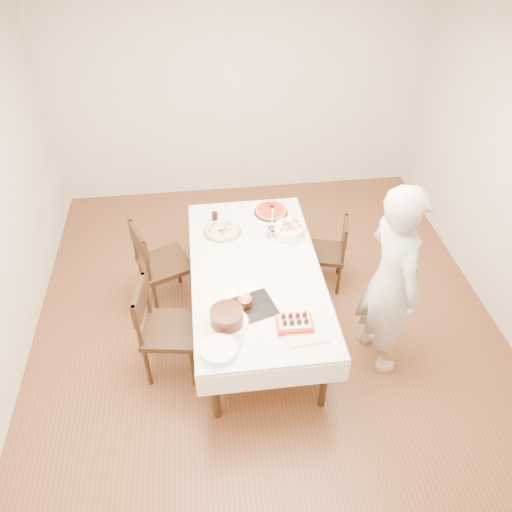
{
  "coord_description": "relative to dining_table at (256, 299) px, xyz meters",
  "views": [
    {
      "loc": [
        -0.51,
        -3.25,
        3.71
      ],
      "look_at": [
        -0.11,
        -0.0,
        0.91
      ],
      "focal_mm": 35.0,
      "sensor_mm": 36.0,
      "label": 1
    }
  ],
  "objects": [
    {
      "name": "dining_table",
      "position": [
        0.0,
        0.0,
        0.0
      ],
      "size": [
        1.38,
        2.26,
        0.75
      ],
      "primitive_type": "cube",
      "rotation": [
        0.0,
        0.0,
        0.12
      ],
      "color": "white",
      "rests_on": "floor"
    },
    {
      "name": "cake_board",
      "position": [
        -0.07,
        -0.45,
        0.38
      ],
      "size": [
        0.4,
        0.4,
        0.01
      ],
      "primitive_type": "cube",
      "rotation": [
        0.0,
        0.0,
        0.29
      ],
      "color": "black",
      "rests_on": "dining_table"
    },
    {
      "name": "chair_left_savory",
      "position": [
        -0.84,
        0.48,
        0.11
      ],
      "size": [
        0.65,
        0.65,
        0.98
      ],
      "primitive_type": null,
      "rotation": [
        0.0,
        0.0,
        3.52
      ],
      "color": "#301E10",
      "rests_on": "floor"
    },
    {
      "name": "wall_back",
      "position": [
        0.11,
        2.5,
        0.98
      ],
      "size": [
        4.5,
        0.04,
        2.7
      ],
      "primitive_type": "cube",
      "color": "beige",
      "rests_on": "floor"
    },
    {
      "name": "chair_left_dessert",
      "position": [
        -0.78,
        -0.38,
        0.11
      ],
      "size": [
        0.57,
        0.57,
        0.98
      ],
      "primitive_type": null,
      "rotation": [
        0.0,
        0.0,
        2.99
      ],
      "color": "#301E10",
      "rests_on": "floor"
    },
    {
      "name": "person",
      "position": [
        1.05,
        -0.47,
        0.54
      ],
      "size": [
        0.56,
        0.74,
        1.84
      ],
      "primitive_type": "imported",
      "rotation": [
        0.0,
        0.0,
        1.76
      ],
      "color": "beige",
      "rests_on": "floor"
    },
    {
      "name": "pizza_white",
      "position": [
        -0.26,
        0.57,
        0.4
      ],
      "size": [
        0.47,
        0.47,
        0.04
      ],
      "primitive_type": "cylinder",
      "rotation": [
        0.0,
        0.0,
        -0.36
      ],
      "color": "beige",
      "rests_on": "dining_table"
    },
    {
      "name": "red_placemat",
      "position": [
        0.39,
        0.51,
        0.38
      ],
      "size": [
        0.34,
        0.34,
        0.01
      ],
      "primitive_type": "cube",
      "rotation": [
        0.0,
        0.0,
        -0.39
      ],
      "color": "#B21E1E",
      "rests_on": "dining_table"
    },
    {
      "name": "layer_cake",
      "position": [
        -0.3,
        -0.6,
        0.44
      ],
      "size": [
        0.41,
        0.41,
        0.13
      ],
      "primitive_type": "cylinder",
      "rotation": [
        0.0,
        0.0,
        -0.24
      ],
      "color": "#381C0E",
      "rests_on": "dining_table"
    },
    {
      "name": "strawberry_box",
      "position": [
        0.22,
        -0.69,
        0.41
      ],
      "size": [
        0.29,
        0.2,
        0.07
      ],
      "primitive_type": null,
      "rotation": [
        0.0,
        0.0,
        -0.04
      ],
      "color": "red",
      "rests_on": "dining_table"
    },
    {
      "name": "shaker_pair",
      "position": [
        0.18,
        0.44,
        0.42
      ],
      "size": [
        0.1,
        0.1,
        0.1
      ],
      "primitive_type": null,
      "rotation": [
        0.0,
        0.0,
        0.16
      ],
      "color": "white",
      "rests_on": "dining_table"
    },
    {
      "name": "plate_stack",
      "position": [
        -0.39,
        -0.88,
        0.4
      ],
      "size": [
        0.3,
        0.3,
        0.06
      ],
      "primitive_type": "cylinder",
      "rotation": [
        0.0,
        0.0,
        -0.1
      ],
      "color": "white",
      "rests_on": "dining_table"
    },
    {
      "name": "birthday_cake",
      "position": [
        -0.14,
        -0.42,
        0.45
      ],
      "size": [
        0.12,
        0.12,
        0.13
      ],
      "primitive_type": "cylinder",
      "rotation": [
        0.0,
        0.0,
        0.04
      ],
      "color": "#3E2110",
      "rests_on": "dining_table"
    },
    {
      "name": "floor",
      "position": [
        0.11,
        0.0,
        -0.38
      ],
      "size": [
        5.0,
        5.0,
        0.0
      ],
      "primitive_type": "plane",
      "color": "#54331C",
      "rests_on": "ground"
    },
    {
      "name": "pizza_pepperoni",
      "position": [
        0.26,
        0.84,
        0.4
      ],
      "size": [
        0.34,
        0.34,
        0.04
      ],
      "primitive_type": "cylinder",
      "rotation": [
        0.0,
        0.0,
        0.0
      ],
      "color": "red",
      "rests_on": "dining_table"
    },
    {
      "name": "box_lid",
      "position": [
        0.29,
        -0.79,
        0.38
      ],
      "size": [
        0.33,
        0.23,
        0.03
      ],
      "primitive_type": "cube",
      "rotation": [
        0.0,
        0.0,
        0.07
      ],
      "color": "beige",
      "rests_on": "dining_table"
    },
    {
      "name": "pasta_bowl",
      "position": [
        0.38,
        0.46,
        0.43
      ],
      "size": [
        0.35,
        0.35,
        0.09
      ],
      "primitive_type": "cylinder",
      "rotation": [
        0.0,
        0.0,
        0.24
      ],
      "color": "white",
      "rests_on": "dining_table"
    },
    {
      "name": "china_plate",
      "position": [
        -0.31,
        -0.76,
        0.38
      ],
      "size": [
        0.31,
        0.31,
        0.01
      ],
      "primitive_type": "cylinder",
      "rotation": [
        0.0,
        0.0,
        -0.38
      ],
      "color": "white",
      "rests_on": "dining_table"
    },
    {
      "name": "chair_right_savory",
      "position": [
        0.79,
        0.54,
        0.03
      ],
      "size": [
        0.51,
        0.51,
        0.81
      ],
      "primitive_type": null,
      "rotation": [
        0.0,
        0.0,
        -0.27
      ],
      "color": "#301E10",
      "rests_on": "floor"
    },
    {
      "name": "cola_glass",
      "position": [
        -0.32,
        0.76,
        0.43
      ],
      "size": [
        0.06,
        0.06,
        0.11
      ],
      "primitive_type": "cylinder",
      "rotation": [
        0.0,
        0.0,
        -0.1
      ],
      "color": "black",
      "rests_on": "dining_table"
    },
    {
      "name": "taper_candle",
      "position": [
        0.22,
        0.54,
        0.51
      ],
      "size": [
        0.06,
        0.06,
        0.26
      ],
      "primitive_type": "cylinder",
      "rotation": [
        0.0,
        0.0,
        -0.14
      ],
      "color": "white",
      "rests_on": "dining_table"
    },
    {
      "name": "ceiling",
      "position": [
        0.11,
        0.0,
        2.33
      ],
      "size": [
        5.0,
        5.0,
        0.0
      ],
      "primitive_type": "plane",
      "rotation": [
        3.14,
        0.0,
        0.0
      ],
      "color": "white",
      "rests_on": "wall_back"
    }
  ]
}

